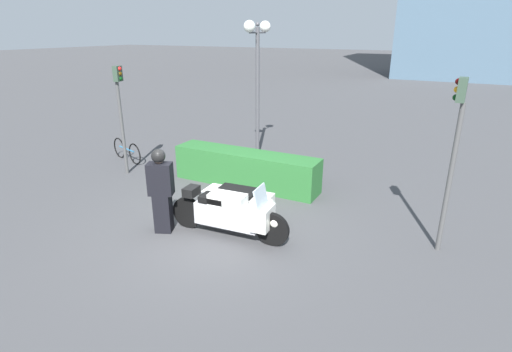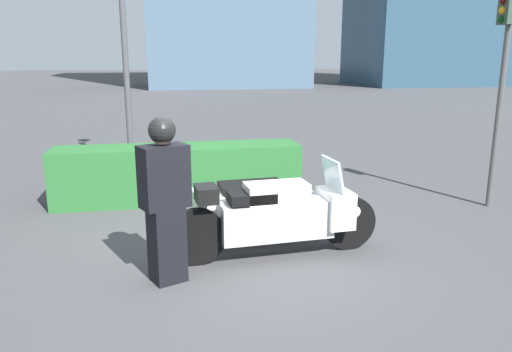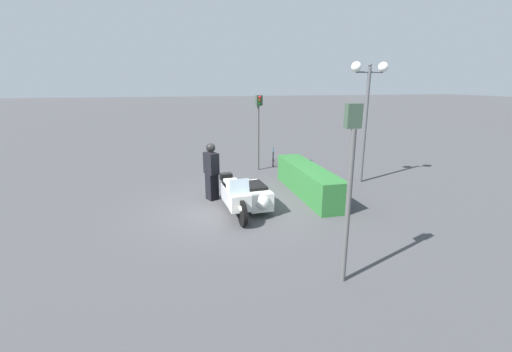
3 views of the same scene
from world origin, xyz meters
name	(u,v)px [view 2 (image 2 of 3)]	position (x,y,z in m)	size (l,w,h in m)	color
ground_plane	(234,255)	(0.00, 0.00, 0.00)	(160.00, 160.00, 0.00)	#424244
police_motorcycle	(270,210)	(0.49, 0.25, 0.47)	(2.56, 1.26, 1.16)	black
officer_rider	(165,197)	(-0.79, -0.55, 0.93)	(0.56, 0.46, 1.76)	black
hedge_bush_curbside	(179,173)	(-0.56, 2.51, 0.46)	(3.98, 0.81, 0.91)	#28662D
twin_lamp_post	(123,12)	(-1.46, 4.93, 3.17)	(0.34, 1.34, 4.17)	#4C4C51
traffic_light_near	(501,71)	(4.25, 1.25, 2.11)	(0.23, 0.26, 3.19)	#4C4C4C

